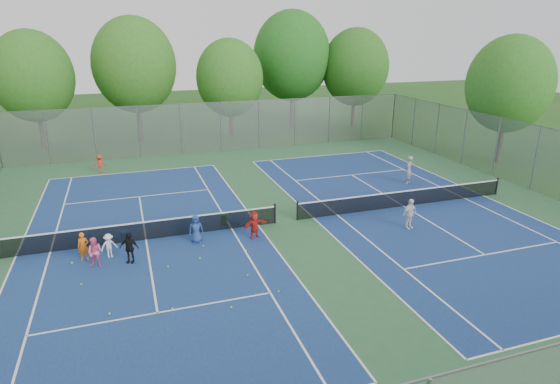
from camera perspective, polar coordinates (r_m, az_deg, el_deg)
The scene contains 37 objects.
ground at distance 24.16m, azimuth 0.76°, elevation -3.65°, with size 120.00×120.00×0.00m, color #204A17.
court_pad at distance 24.16m, azimuth 0.76°, elevation -3.63°, with size 32.00×32.00×0.01m, color #2B5C37.
court_left at distance 22.99m, azimuth -16.02°, elevation -5.61°, with size 10.97×23.77×0.01m, color navy.
court_right at distance 27.14m, azimuth 14.85°, elevation -1.68°, with size 10.97×23.77×0.01m, color navy.
net_left at distance 22.81m, azimuth -16.12°, elevation -4.60°, with size 12.87×0.10×0.91m, color black.
net_right at distance 27.00m, azimuth 14.92°, elevation -0.81°, with size 12.87×0.10×0.91m, color black.
fence_north at distance 38.47m, azimuth -7.23°, elevation 7.86°, with size 32.00×0.10×4.00m, color gray.
fence_east at distance 32.33m, azimuth 28.67°, elevation 3.57°, with size 32.00×0.10×4.00m, color gray.
tree_nw at distance 43.67m, azimuth -27.93°, elevation 12.35°, with size 6.40×6.40×9.58m.
tree_nl at distance 44.15m, azimuth -17.32°, elevation 14.55°, with size 7.20×7.20×10.69m.
tree_nc at distance 43.26m, azimuth -6.15°, elevation 13.66°, with size 6.00×6.00×8.85m.
tree_nr at distance 48.00m, azimuth 1.46°, elevation 16.24°, with size 7.60×7.60×11.42m.
tree_ne at distance 48.65m, azimuth 9.17°, elevation 14.78°, with size 6.60×6.60×9.77m.
tree_side_e at distance 37.98m, azimuth 26.17°, elevation 11.70°, with size 6.00×6.00×9.20m.
ball_crate at distance 23.43m, azimuth -18.32°, elevation -4.98°, with size 0.39×0.39×0.33m, color blue.
ball_hopper at distance 23.87m, azimuth -6.85°, elevation -3.35°, with size 0.29×0.29×0.56m, color green.
student_a at distance 21.66m, azimuth -22.85°, elevation -6.17°, with size 0.46×0.30×1.27m, color orange.
student_b at distance 20.89m, azimuth -21.60°, elevation -6.86°, with size 0.64×0.50×1.31m, color pink.
student_c at distance 21.57m, azimuth -20.12°, elevation -6.17°, with size 0.71×0.41×1.10m, color silver.
student_d at distance 20.76m, azimuth -17.92°, elevation -6.50°, with size 0.80×0.33×1.37m, color black.
student_e at distance 21.96m, azimuth -10.20°, elevation -4.46°, with size 0.65×0.42×1.34m, color navy.
student_f at distance 22.06m, azimuth -3.12°, elevation -4.05°, with size 1.25×0.40×1.35m, color red.
child_far_baseline at distance 34.77m, azimuth -21.08°, elevation 3.23°, with size 0.81×0.47×1.26m, color red.
instructor at distance 31.07m, azimuth 15.39°, elevation 2.61°, with size 0.66×0.44×1.82m, color gray.
teen_court_b at distance 23.92m, azimuth 15.52°, elevation -2.59°, with size 0.92×0.38×1.56m, color silver.
tennis_ball_0 at distance 19.05m, azimuth -4.00°, elevation -10.14°, with size 0.07×0.07×0.07m, color gold.
tennis_ball_1 at distance 19.92m, azimuth -23.07°, elevation -10.36°, with size 0.07×0.07×0.07m, color #C2D230.
tennis_ball_2 at distance 17.93m, azimuth -0.18°, elevation -12.08°, with size 0.07×0.07×0.07m, color #B9D732.
tennis_ball_3 at distance 20.18m, azimuth -13.50°, elevation -8.88°, with size 0.07×0.07×0.07m, color #CFD832.
tennis_ball_4 at distance 21.05m, azimuth -4.18°, elevation -7.16°, with size 0.07×0.07×0.07m, color #CBEF37.
tennis_ball_5 at distance 20.62m, azimuth -9.74°, elevation -7.99°, with size 0.07×0.07×0.07m, color #EEF438.
tennis_ball_6 at distance 21.78m, azimuth -24.02°, elevation -7.94°, with size 0.07×0.07×0.07m, color #C1E836.
tennis_ball_7 at distance 17.37m, azimuth -12.98°, elevation -13.74°, with size 0.07×0.07×0.07m, color #BFDB33.
tennis_ball_8 at distance 17.70m, azimuth -20.07°, elevation -13.81°, with size 0.07×0.07×0.07m, color yellow.
tennis_ball_9 at distance 17.11m, azimuth -5.96°, elevation -13.86°, with size 0.07×0.07×0.07m, color yellow.
tennis_ball_10 at distance 17.25m, azimuth -14.58°, elevation -14.13°, with size 0.07×0.07×0.07m, color #A7C22D.
tennis_ball_11 at distance 21.71m, azimuth -9.32°, elevation -6.53°, with size 0.07×0.07×0.07m, color #CCD230.
Camera 1 is at (-7.44, -21.04, 9.26)m, focal length 30.00 mm.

